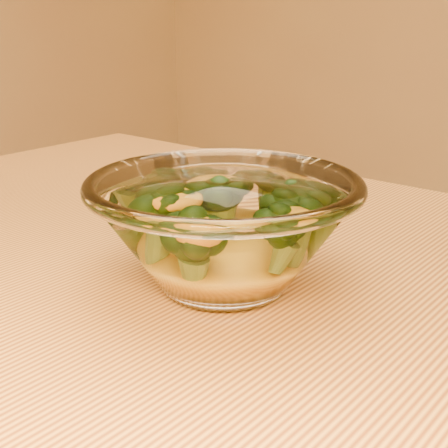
% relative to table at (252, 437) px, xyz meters
% --- Properties ---
extents(table, '(1.20, 0.80, 0.75)m').
position_rel_table_xyz_m(table, '(0.00, 0.00, 0.00)').
color(table, gold).
rests_on(table, ground).
extents(glass_bowl, '(0.21, 0.21, 0.09)m').
position_rel_table_xyz_m(glass_bowl, '(-0.05, 0.03, 0.15)').
color(glass_bowl, white).
rests_on(glass_bowl, table).
extents(cheese_sauce, '(0.10, 0.10, 0.03)m').
position_rel_table_xyz_m(cheese_sauce, '(-0.05, 0.03, 0.13)').
color(cheese_sauce, orange).
rests_on(cheese_sauce, glass_bowl).
extents(broccoli_heap, '(0.15, 0.14, 0.06)m').
position_rel_table_xyz_m(broccoli_heap, '(-0.05, 0.03, 0.16)').
color(broccoli_heap, black).
rests_on(broccoli_heap, cheese_sauce).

